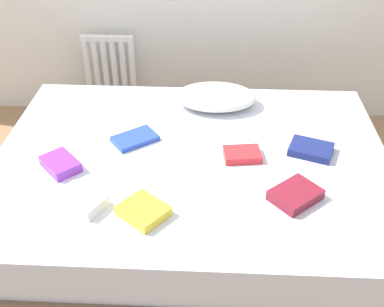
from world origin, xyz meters
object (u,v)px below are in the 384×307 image
textbook_maroon (295,195)px  textbook_blue (135,139)px  textbook_red (242,154)px  bed (192,195)px  radiator (110,73)px  textbook_white (81,200)px  textbook_purple (60,164)px  textbook_yellow (143,211)px  pillow (216,97)px  textbook_navy (311,149)px

textbook_maroon → textbook_blue: 0.88m
textbook_maroon → textbook_red: textbook_maroon is taller
bed → textbook_red: 0.37m
bed → radiator: radiator is taller
textbook_blue → textbook_white: (-0.16, -0.51, 0.01)m
bed → textbook_purple: size_ratio=10.64×
textbook_blue → textbook_white: size_ratio=1.06×
textbook_yellow → textbook_red: (0.43, 0.44, -0.00)m
pillow → radiator: bearing=138.2°
textbook_maroon → textbook_white: textbook_white is taller
radiator → pillow: 1.05m
textbook_red → textbook_navy: bearing=1.6°
radiator → textbook_maroon: bearing=-53.1°
textbook_blue → textbook_purple: size_ratio=1.18×
radiator → pillow: bearing=-41.8°
pillow → textbook_purple: 0.98m
pillow → textbook_red: 0.53m
textbook_maroon → textbook_purple: same height
textbook_purple → textbook_red: (0.87, 0.13, -0.01)m
pillow → textbook_white: 1.07m
textbook_purple → textbook_white: (0.16, -0.25, 0.00)m
pillow → textbook_purple: bearing=-138.7°
bed → textbook_white: 0.66m
radiator → textbook_maroon: radiator is taller
pillow → textbook_white: bearing=-122.5°
radiator → textbook_blue: (0.35, -1.08, 0.15)m
bed → textbook_maroon: 0.62m
textbook_maroon → textbook_yellow: (-0.65, -0.13, -0.00)m
textbook_red → textbook_white: bearing=-158.8°
textbook_yellow → textbook_navy: size_ratio=0.90×
textbook_purple → textbook_red: bearing=55.4°
radiator → bed: bearing=-61.5°
textbook_maroon → textbook_navy: (0.12, 0.36, -0.00)m
pillow → textbook_navy: pillow is taller
bed → textbook_purple: 0.69m
textbook_navy → textbook_red: textbook_navy is taller
radiator → textbook_white: (0.19, -1.58, 0.16)m
pillow → textbook_yellow: bearing=-107.3°
textbook_purple → textbook_navy: bearing=55.5°
textbook_blue → textbook_white: 0.53m
textbook_blue → textbook_yellow: size_ratio=1.18×
textbook_blue → textbook_purple: textbook_purple is taller
bed → textbook_purple: textbook_purple is taller
textbook_blue → textbook_navy: (0.90, -0.06, 0.01)m
textbook_maroon → textbook_navy: bearing=30.0°
textbook_blue → textbook_red: textbook_red is taller
bed → textbook_yellow: 0.54m
radiator → textbook_white: size_ratio=2.69×
textbook_maroon → textbook_red: 0.38m
pillow → textbook_maroon: 0.89m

